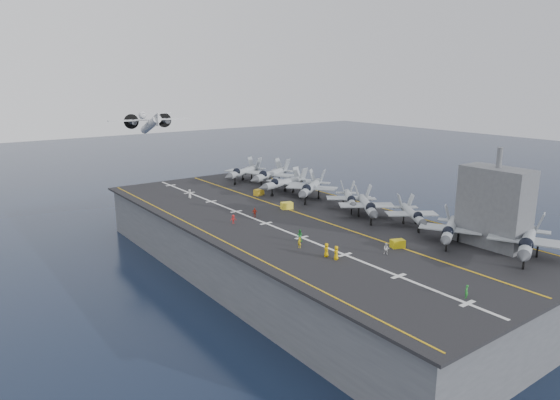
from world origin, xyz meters
TOP-DOWN VIEW (x-y plane):
  - ground at (0.00, 0.00)m, footprint 500.00×500.00m
  - hull at (0.00, 0.00)m, footprint 36.00×90.00m
  - flight_deck at (0.00, 0.00)m, footprint 38.00×92.00m
  - foul_line at (3.00, 0.00)m, footprint 0.35×90.00m
  - landing_centerline at (-6.00, 0.00)m, footprint 0.50×90.00m
  - deck_edge_port at (-17.00, 0.00)m, footprint 0.25×90.00m
  - deck_edge_stbd at (18.50, 0.00)m, footprint 0.25×90.00m
  - island_superstructure at (15.00, -30.00)m, footprint 5.00×10.00m
  - fighter_jet_0 at (13.44, -36.33)m, footprint 18.80×16.14m
  - fighter_jet_1 at (10.51, -25.78)m, footprint 16.72×14.96m
  - fighter_jet_2 at (13.36, -16.29)m, footprint 14.57×15.75m
  - fighter_jet_3 at (10.54, -8.33)m, footprint 16.75×17.85m
  - fighter_jet_4 at (12.68, -1.59)m, footprint 15.20×15.95m
  - fighter_jet_5 at (11.60, 8.91)m, footprint 18.94×17.74m
  - fighter_jet_6 at (10.99, 17.24)m, footprint 16.31×12.47m
  - fighter_jet_7 at (13.43, 25.99)m, footprint 19.14×16.51m
  - fighter_jet_8 at (10.55, 33.45)m, footprint 18.21×15.99m
  - tow_cart_a at (2.65, -22.33)m, footprint 2.35×1.93m
  - tow_cart_b at (3.04, 5.89)m, footprint 2.55×2.05m
  - tow_cart_c at (5.27, 18.99)m, footprint 2.46×1.96m
  - crew_0 at (-8.35, -20.70)m, footprint 1.44×1.41m
  - crew_1 at (-9.32, -13.66)m, footprint 0.85×1.09m
  - crew_2 at (-7.47, -11.34)m, footprint 1.39×1.38m
  - crew_3 at (-10.71, 3.24)m, footprint 1.14×0.97m
  - crew_4 at (-5.37, 4.51)m, footprint 1.28×1.17m
  - crew_5 at (-8.18, 25.35)m, footprint 1.14×1.35m
  - crew_6 at (-4.82, -39.01)m, footprint 1.14×0.93m
  - crew_7 at (-1.07, -23.42)m, footprint 1.14×1.25m
  - transport_plane at (-4.30, 54.38)m, footprint 22.59×16.71m
  - crew_8 at (-8.67, -18.98)m, footprint 1.44×1.41m

SIDE VIEW (x-z plane):
  - ground at x=0.00m, z-range 0.00..0.00m
  - hull at x=0.00m, z-range 0.00..10.00m
  - flight_deck at x=0.00m, z-range 10.00..10.40m
  - foul_line at x=3.00m, z-range 10.41..10.43m
  - landing_centerline at x=-6.00m, z-range 10.41..10.43m
  - deck_edge_port at x=-17.00m, z-range 10.41..10.43m
  - deck_edge_stbd at x=18.50m, z-range 10.41..10.43m
  - tow_cart_a at x=2.65m, z-range 10.40..11.61m
  - tow_cart_c at x=5.27m, z-range 10.40..11.69m
  - tow_cart_b at x=3.04m, z-range 10.40..11.73m
  - crew_3 at x=-10.71m, z-range 10.40..12.01m
  - crew_1 at x=-9.32m, z-range 10.40..12.01m
  - crew_6 at x=-4.82m, z-range 10.40..12.03m
  - crew_7 at x=-1.07m, z-range 10.40..12.13m
  - crew_4 at x=-5.37m, z-range 10.40..12.18m
  - crew_5 at x=-8.18m, z-range 10.40..12.30m
  - crew_2 at x=-7.47m, z-range 10.40..12.35m
  - crew_0 at x=-8.35m, z-range 10.40..12.42m
  - crew_8 at x=-8.67m, z-range 10.40..12.42m
  - fighter_jet_2 at x=13.36m, z-range 10.40..14.95m
  - fighter_jet_4 at x=12.68m, z-range 10.40..15.02m
  - fighter_jet_1 at x=10.51m, z-range 10.40..15.24m
  - fighter_jet_6 at x=10.99m, z-range 10.40..15.50m
  - fighter_jet_3 at x=10.54m, z-range 10.40..15.56m
  - fighter_jet_8 at x=10.55m, z-range 10.40..15.70m
  - fighter_jet_5 at x=11.60m, z-range 10.40..15.88m
  - fighter_jet_0 at x=13.44m, z-range 10.40..15.91m
  - fighter_jet_7 at x=13.43m, z-range 10.40..16.00m
  - island_superstructure at x=15.00m, z-range 10.40..25.40m
  - transport_plane at x=-4.30m, z-range 21.26..26.24m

